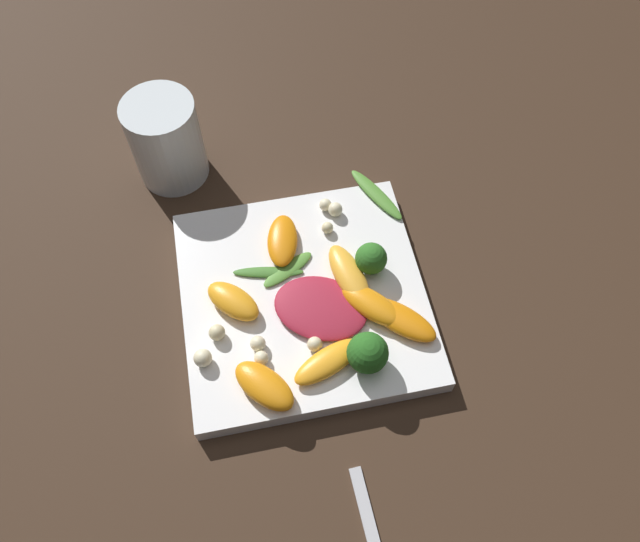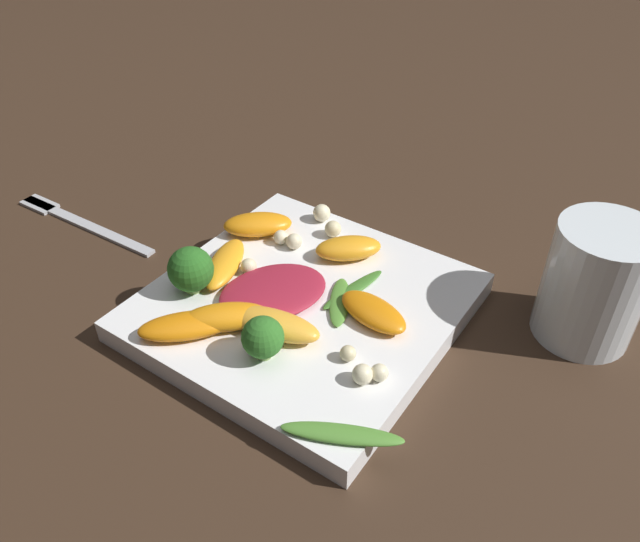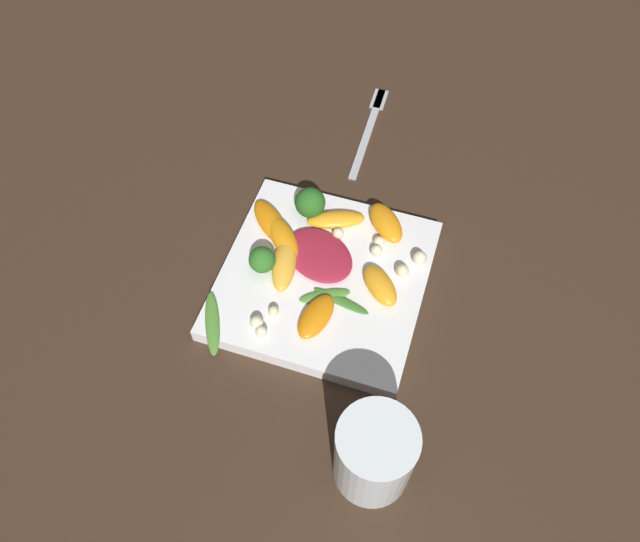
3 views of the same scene
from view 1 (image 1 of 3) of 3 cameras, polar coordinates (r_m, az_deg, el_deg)
name	(u,v)px [view 1 (image 1 of 3)]	position (r m, az deg, el deg)	size (l,w,h in m)	color
ground_plane	(304,303)	(0.65, -1.49, -2.92)	(2.40, 2.40, 0.00)	#382619
plate	(304,298)	(0.64, -1.51, -2.50)	(0.24, 0.24, 0.02)	white
drinking_glass	(166,141)	(0.73, -13.87, 11.49)	(0.08, 0.08, 0.10)	white
radicchio_leaf_0	(321,308)	(0.62, 0.05, -3.39)	(0.12, 0.11, 0.01)	maroon
orange_segment_0	(372,305)	(0.62, 4.79, -3.13)	(0.07, 0.07, 0.02)	orange
orange_segment_1	(264,386)	(0.58, -5.11, -10.42)	(0.07, 0.07, 0.02)	orange
orange_segment_2	(328,362)	(0.59, 0.76, -8.29)	(0.08, 0.05, 0.01)	orange
orange_segment_3	(234,304)	(0.62, -7.91, -3.05)	(0.06, 0.07, 0.02)	orange
orange_segment_4	(282,241)	(0.65, -3.46, 2.80)	(0.04, 0.07, 0.02)	orange
orange_segment_5	(401,319)	(0.61, 7.39, -4.40)	(0.08, 0.08, 0.02)	orange
orange_segment_6	(349,276)	(0.63, 2.67, -0.43)	(0.04, 0.08, 0.02)	#FCAD33
broccoli_floret_0	(368,353)	(0.58, 4.38, -7.49)	(0.04, 0.04, 0.04)	#84AD5B
broccoli_floret_1	(371,259)	(0.63, 4.69, 1.12)	(0.03, 0.03, 0.04)	#7A9E51
arugula_sprig_0	(268,272)	(0.64, -4.75, -0.11)	(0.07, 0.03, 0.00)	#3D7528
arugula_sprig_1	(288,269)	(0.64, -2.97, 0.15)	(0.06, 0.04, 0.00)	#518E33
arugula_sprig_2	(376,194)	(0.70, 5.16, 7.00)	(0.05, 0.08, 0.01)	#518E33
macadamia_nut_0	(258,344)	(0.60, -5.70, -6.62)	(0.02, 0.02, 0.02)	beige
macadamia_nut_1	(261,358)	(0.60, -5.39, -7.92)	(0.01, 0.01, 0.01)	beige
macadamia_nut_2	(203,358)	(0.60, -10.67, -7.83)	(0.02, 0.02, 0.02)	beige
macadamia_nut_3	(217,332)	(0.61, -9.41, -5.57)	(0.02, 0.02, 0.02)	beige
macadamia_nut_4	(327,228)	(0.66, 0.68, 3.97)	(0.01, 0.01, 0.01)	beige
macadamia_nut_5	(325,205)	(0.68, 0.50, 6.07)	(0.01, 0.01, 0.01)	beige
macadamia_nut_6	(319,343)	(0.60, -0.11, -6.63)	(0.01, 0.01, 0.01)	beige
macadamia_nut_7	(335,209)	(0.68, 1.41, 5.65)	(0.02, 0.02, 0.02)	beige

